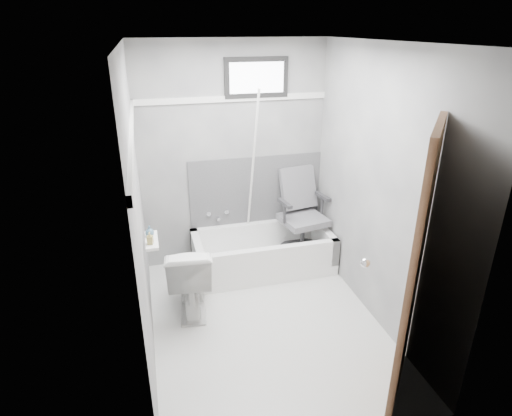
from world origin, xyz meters
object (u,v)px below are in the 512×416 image
object	(u,v)px
soap_bottle_b	(149,231)
bathtub	(263,252)
office_chair	(303,214)
door	(479,294)
soap_bottle_a	(150,238)
toilet	(190,276)

from	to	relation	value
soap_bottle_b	bathtub	bearing A→B (deg)	31.86
office_chair	door	size ratio (longest dim) A/B	0.47
bathtub	door	world-z (taller)	door
office_chair	soap_bottle_a	xyz separation A→B (m)	(-1.65, -0.92, 0.37)
office_chair	soap_bottle_a	world-z (taller)	office_chair
bathtub	soap_bottle_a	size ratio (longest dim) A/B	15.13
bathtub	soap_bottle_b	world-z (taller)	soap_bottle_b
soap_bottle_a	toilet	bearing A→B (deg)	46.56
soap_bottle_a	soap_bottle_b	distance (m)	0.14
toilet	door	world-z (taller)	door
toilet	soap_bottle_b	bearing A→B (deg)	38.05
bathtub	toilet	world-z (taller)	toilet
door	toilet	bearing A→B (deg)	133.59
toilet	soap_bottle_b	world-z (taller)	soap_bottle_b
bathtub	soap_bottle_a	xyz separation A→B (m)	(-1.17, -0.87, 0.76)
bathtub	toilet	distance (m)	1.01
bathtub	office_chair	xyz separation A→B (m)	(0.48, 0.05, 0.38)
soap_bottle_a	soap_bottle_b	size ratio (longest dim) A/B	1.07
bathtub	soap_bottle_b	bearing A→B (deg)	-148.14
soap_bottle_b	office_chair	bearing A→B (deg)	25.25
soap_bottle_a	office_chair	bearing A→B (deg)	29.10
office_chair	door	bearing A→B (deg)	-93.17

